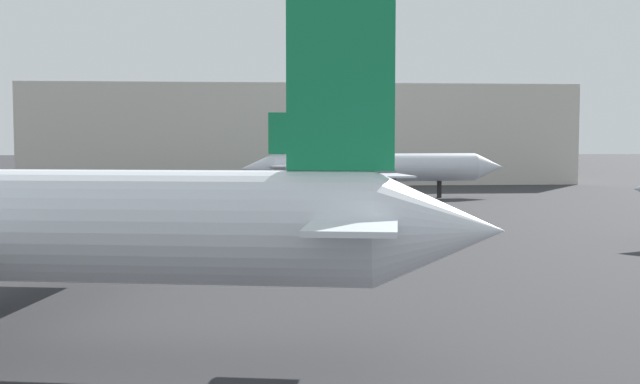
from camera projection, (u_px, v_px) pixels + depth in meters
name	position (u px, v px, depth m)	size (l,w,h in m)	color
airplane_distant	(374.00, 168.00, 85.72)	(29.68, 23.26, 9.33)	silver
terminal_building	(299.00, 135.00, 121.38)	(77.94, 26.56, 14.21)	beige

